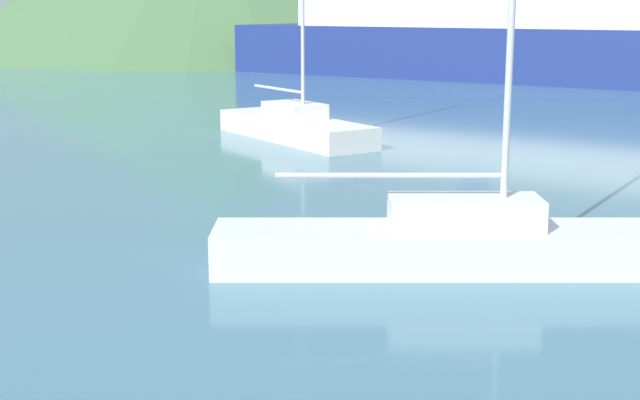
# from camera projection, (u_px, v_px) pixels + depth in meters

# --- Properties ---
(sailboat_inner) EXTENTS (8.50, 4.47, 9.72)m
(sailboat_inner) POSITION_uv_depth(u_px,v_px,m) (464.00, 241.00, 15.17)
(sailboat_inner) COLOR silver
(sailboat_inner) RESTS_ON ground_plane
(sailboat_middle) EXTENTS (7.02, 5.83, 10.56)m
(sailboat_middle) POSITION_uv_depth(u_px,v_px,m) (295.00, 125.00, 30.17)
(sailboat_middle) COLOR white
(sailboat_middle) RESTS_ON ground_plane
(ferry_distant) EXTENTS (34.12, 14.34, 7.35)m
(ferry_distant) POSITION_uv_depth(u_px,v_px,m) (480.00, 37.00, 55.84)
(ferry_distant) COLOR navy
(ferry_distant) RESTS_ON ground_plane
(hill_central) EXTENTS (31.97, 31.97, 6.25)m
(hill_central) POSITION_uv_depth(u_px,v_px,m) (492.00, 22.00, 77.48)
(hill_central) COLOR #3D6038
(hill_central) RESTS_ON ground_plane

